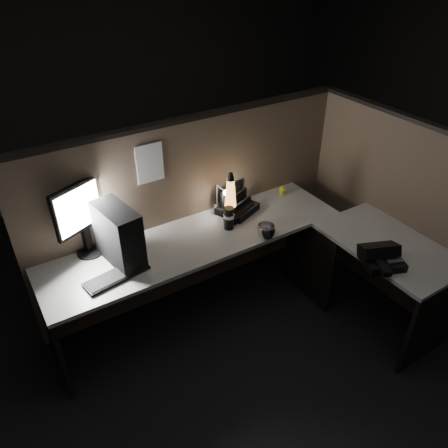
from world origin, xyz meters
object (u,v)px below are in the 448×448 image
monitor (82,212)px  desk_phone (381,257)px  pc_tower (119,235)px  lava_lamp (230,201)px  keyboard (117,276)px

monitor → desk_phone: size_ratio=1.70×
desk_phone → pc_tower: bearing=169.2°
monitor → lava_lamp: monitor is taller
pc_tower → keyboard: pc_tower is taller
pc_tower → lava_lamp: bearing=-7.0°
pc_tower → keyboard: 0.27m
keyboard → lava_lamp: lava_lamp is taller
lava_lamp → keyboard: bearing=-169.5°
keyboard → desk_phone: 1.76m
monitor → pc_tower: bearing=-76.2°
lava_lamp → desk_phone: size_ratio=1.28×
monitor → desk_phone: 2.03m
keyboard → desk_phone: (1.56, -0.81, 0.05)m
lava_lamp → desk_phone: 1.15m
pc_tower → monitor: monitor is taller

